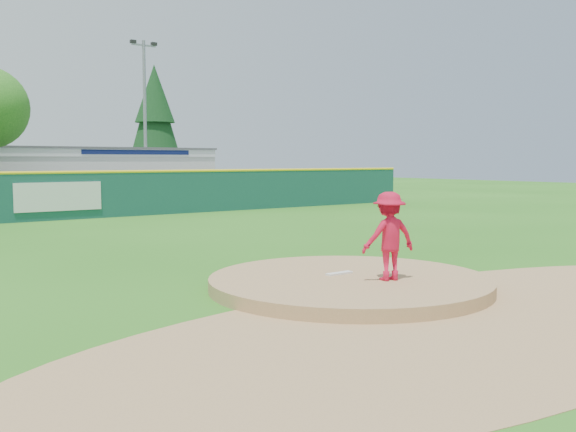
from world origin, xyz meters
TOP-DOWN VIEW (x-y plane):
  - ground at (0.00, 0.00)m, footprint 120.00×120.00m
  - pitchers_mound at (0.00, 0.00)m, footprint 5.50×5.50m
  - pitching_rubber at (0.00, 0.30)m, footprint 0.60×0.15m
  - infield_dirt_arc at (0.00, -3.00)m, footprint 15.40×15.40m
  - parking_lot at (0.00, 27.00)m, footprint 44.00×16.00m
  - pitcher at (0.35, -0.71)m, footprint 1.20×0.87m
  - van at (0.80, 24.69)m, footprint 4.59×2.31m
  - pool_building_grp at (6.00, 31.99)m, footprint 15.20×8.20m
  - outfield_fence at (0.00, 18.00)m, footprint 40.00×0.14m
  - conifer_tree at (13.00, 36.00)m, footprint 4.40×4.40m
  - light_pole_right at (9.00, 29.00)m, footprint 1.75×0.25m

SIDE VIEW (x-z plane):
  - ground at x=0.00m, z-range 0.00..0.00m
  - pitchers_mound at x=0.00m, z-range -0.25..0.25m
  - infield_dirt_arc at x=0.00m, z-range 0.00..0.01m
  - parking_lot at x=0.00m, z-range 0.00..0.02m
  - pitching_rubber at x=0.00m, z-range 0.25..0.29m
  - van at x=0.80m, z-range 0.02..1.27m
  - pitcher at x=0.35m, z-range 0.25..1.93m
  - outfield_fence at x=0.00m, z-range 0.05..2.12m
  - pool_building_grp at x=6.00m, z-range 0.01..3.32m
  - conifer_tree at x=13.00m, z-range 0.79..10.29m
  - light_pole_right at x=9.00m, z-range 0.54..10.54m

